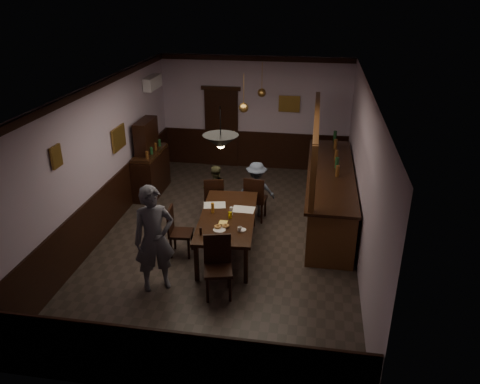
% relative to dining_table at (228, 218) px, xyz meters
% --- Properties ---
extents(room, '(5.01, 8.01, 3.01)m').
position_rel_dining_table_xyz_m(room, '(-0.10, 0.50, 0.81)').
color(room, '#2D2621').
rests_on(room, ground).
extents(dining_table, '(1.16, 2.27, 0.75)m').
position_rel_dining_table_xyz_m(dining_table, '(0.00, 0.00, 0.00)').
color(dining_table, black).
rests_on(dining_table, ground).
extents(chair_far_left, '(0.50, 0.50, 0.96)m').
position_rel_dining_table_xyz_m(chair_far_left, '(-0.53, 1.24, -0.16)').
color(chair_far_left, black).
rests_on(chair_far_left, ground).
extents(chair_far_right, '(0.48, 0.48, 1.00)m').
position_rel_dining_table_xyz_m(chair_far_right, '(0.34, 1.30, -0.14)').
color(chair_far_right, black).
rests_on(chair_far_right, ground).
extents(chair_near, '(0.54, 0.54, 1.02)m').
position_rel_dining_table_xyz_m(chair_near, '(0.09, -1.31, -0.12)').
color(chair_near, black).
rests_on(chair_near, ground).
extents(chair_side, '(0.44, 0.44, 0.95)m').
position_rel_dining_table_xyz_m(chair_side, '(-0.91, -0.27, -0.17)').
color(chair_side, black).
rests_on(chair_side, ground).
extents(person_standing, '(0.80, 0.72, 1.83)m').
position_rel_dining_table_xyz_m(person_standing, '(-0.95, -1.33, 0.23)').
color(person_standing, '#555662').
rests_on(person_standing, ground).
extents(person_seated_left, '(0.63, 0.54, 1.12)m').
position_rel_dining_table_xyz_m(person_seated_left, '(-0.57, 1.51, -0.13)').
color(person_seated_left, '#4A492C').
rests_on(person_seated_left, ground).
extents(person_seated_right, '(0.83, 0.53, 1.22)m').
position_rel_dining_table_xyz_m(person_seated_right, '(0.33, 1.58, -0.07)').
color(person_seated_right, '#4F5A71').
rests_on(person_seated_right, ground).
extents(newspaper_left, '(0.47, 0.38, 0.01)m').
position_rel_dining_table_xyz_m(newspaper_left, '(-0.33, 0.37, 0.07)').
color(newspaper_left, silver).
rests_on(newspaper_left, dining_table).
extents(newspaper_right, '(0.43, 0.31, 0.01)m').
position_rel_dining_table_xyz_m(newspaper_right, '(0.25, 0.28, 0.07)').
color(newspaper_right, silver).
rests_on(newspaper_right, dining_table).
extents(napkin, '(0.16, 0.16, 0.00)m').
position_rel_dining_table_xyz_m(napkin, '(-0.03, -0.28, 0.07)').
color(napkin, '#FED95D').
rests_on(napkin, dining_table).
extents(saucer, '(0.15, 0.15, 0.01)m').
position_rel_dining_table_xyz_m(saucer, '(0.35, -0.51, 0.07)').
color(saucer, white).
rests_on(saucer, dining_table).
extents(coffee_cup, '(0.09, 0.09, 0.07)m').
position_rel_dining_table_xyz_m(coffee_cup, '(0.32, -0.57, 0.11)').
color(coffee_cup, white).
rests_on(coffee_cup, saucer).
extents(pastry_plate, '(0.22, 0.22, 0.01)m').
position_rel_dining_table_xyz_m(pastry_plate, '(-0.04, -0.58, 0.07)').
color(pastry_plate, white).
rests_on(pastry_plate, dining_table).
extents(pastry_ring_a, '(0.13, 0.13, 0.04)m').
position_rel_dining_table_xyz_m(pastry_ring_a, '(-0.08, -0.52, 0.10)').
color(pastry_ring_a, '#C68C47').
rests_on(pastry_ring_a, pastry_plate).
extents(pastry_ring_b, '(0.13, 0.13, 0.04)m').
position_rel_dining_table_xyz_m(pastry_ring_b, '(0.05, -0.47, 0.10)').
color(pastry_ring_b, '#C68C47').
rests_on(pastry_ring_b, pastry_plate).
extents(soda_can, '(0.07, 0.07, 0.12)m').
position_rel_dining_table_xyz_m(soda_can, '(0.06, -0.09, 0.12)').
color(soda_can, yellow).
rests_on(soda_can, dining_table).
extents(beer_glass, '(0.06, 0.06, 0.20)m').
position_rel_dining_table_xyz_m(beer_glass, '(-0.29, 0.06, 0.16)').
color(beer_glass, '#BF721E').
rests_on(beer_glass, dining_table).
extents(water_glass, '(0.06, 0.06, 0.15)m').
position_rel_dining_table_xyz_m(water_glass, '(0.06, 0.05, 0.14)').
color(water_glass, silver).
rests_on(water_glass, dining_table).
extents(pepper_mill, '(0.04, 0.04, 0.14)m').
position_rel_dining_table_xyz_m(pepper_mill, '(-0.32, -0.79, 0.13)').
color(pepper_mill, black).
rests_on(pepper_mill, dining_table).
extents(sideboard, '(0.49, 1.37, 1.81)m').
position_rel_dining_table_xyz_m(sideboard, '(-2.31, 2.33, 0.04)').
color(sideboard, black).
rests_on(sideboard, ground).
extents(bar_counter, '(0.96, 4.12, 2.31)m').
position_rel_dining_table_xyz_m(bar_counter, '(1.89, 1.67, -0.10)').
color(bar_counter, '#512F15').
rests_on(bar_counter, ground).
extents(door_back, '(0.90, 0.06, 2.10)m').
position_rel_dining_table_xyz_m(door_back, '(-1.00, 4.45, 0.36)').
color(door_back, black).
rests_on(door_back, ground).
extents(ac_unit, '(0.20, 0.85, 0.30)m').
position_rel_dining_table_xyz_m(ac_unit, '(-2.48, 3.40, 1.76)').
color(ac_unit, white).
rests_on(ac_unit, ground).
extents(picture_left_small, '(0.04, 0.28, 0.36)m').
position_rel_dining_table_xyz_m(picture_left_small, '(-2.56, -1.10, 1.46)').
color(picture_left_small, olive).
rests_on(picture_left_small, ground).
extents(picture_left_large, '(0.04, 0.62, 0.48)m').
position_rel_dining_table_xyz_m(picture_left_large, '(-2.56, 1.30, 1.01)').
color(picture_left_large, olive).
rests_on(picture_left_large, ground).
extents(picture_back, '(0.55, 0.04, 0.42)m').
position_rel_dining_table_xyz_m(picture_back, '(0.80, 4.46, 1.11)').
color(picture_back, olive).
rests_on(picture_back, ground).
extents(pendant_iron, '(0.56, 0.56, 0.67)m').
position_rel_dining_table_xyz_m(pendant_iron, '(0.06, -0.80, 1.75)').
color(pendant_iron, black).
rests_on(pendant_iron, ground).
extents(pendant_brass_mid, '(0.20, 0.20, 0.81)m').
position_rel_dining_table_xyz_m(pendant_brass_mid, '(-0.00, 1.91, 1.61)').
color(pendant_brass_mid, '#BF8C3F').
rests_on(pendant_brass_mid, ground).
extents(pendant_brass_far, '(0.20, 0.20, 0.81)m').
position_rel_dining_table_xyz_m(pendant_brass_far, '(0.20, 3.39, 1.61)').
color(pendant_brass_far, '#BF8C3F').
rests_on(pendant_brass_far, ground).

